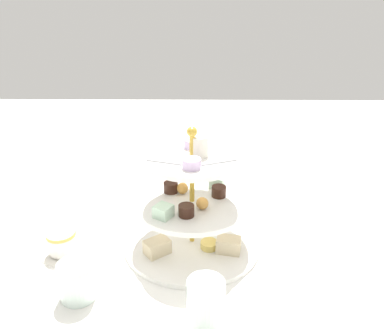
{
  "coord_description": "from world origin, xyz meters",
  "views": [
    {
      "loc": [
        0.01,
        -0.7,
        0.49
      ],
      "look_at": [
        0.0,
        0.0,
        0.18
      ],
      "focal_mm": 37.05,
      "sensor_mm": 36.0,
      "label": 1
    }
  ],
  "objects_px": {
    "water_glass_tall_right": "(212,171)",
    "teacup_with_saucer": "(62,243)",
    "butter_knife_left": "(336,246)",
    "water_glass_mid_back": "(206,305)",
    "water_glass_short_left": "(77,280)",
    "tiered_serving_stand": "(192,212)",
    "butter_knife_right": "(100,200)"
  },
  "relations": [
    {
      "from": "tiered_serving_stand",
      "to": "butter_knife_right",
      "type": "bearing_deg",
      "value": 141.95
    },
    {
      "from": "butter_knife_right",
      "to": "water_glass_mid_back",
      "type": "distance_m",
      "value": 0.49
    },
    {
      "from": "water_glass_short_left",
      "to": "water_glass_mid_back",
      "type": "relative_size",
      "value": 0.76
    },
    {
      "from": "tiered_serving_stand",
      "to": "water_glass_mid_back",
      "type": "relative_size",
      "value": 3.16
    },
    {
      "from": "water_glass_short_left",
      "to": "teacup_with_saucer",
      "type": "xyz_separation_m",
      "value": [
        -0.07,
        0.12,
        -0.01
      ]
    },
    {
      "from": "butter_knife_right",
      "to": "teacup_with_saucer",
      "type": "bearing_deg",
      "value": 40.21
    },
    {
      "from": "tiered_serving_stand",
      "to": "water_glass_tall_right",
      "type": "distance_m",
      "value": 0.25
    },
    {
      "from": "water_glass_tall_right",
      "to": "water_glass_short_left",
      "type": "xyz_separation_m",
      "value": [
        -0.25,
        -0.41,
        -0.02
      ]
    },
    {
      "from": "water_glass_short_left",
      "to": "water_glass_mid_back",
      "type": "height_order",
      "value": "water_glass_mid_back"
    },
    {
      "from": "tiered_serving_stand",
      "to": "butter_knife_right",
      "type": "distance_m",
      "value": 0.31
    },
    {
      "from": "water_glass_short_left",
      "to": "butter_knife_right",
      "type": "bearing_deg",
      "value": 96.8
    },
    {
      "from": "tiered_serving_stand",
      "to": "teacup_with_saucer",
      "type": "xyz_separation_m",
      "value": [
        -0.26,
        -0.04,
        -0.06
      ]
    },
    {
      "from": "tiered_serving_stand",
      "to": "water_glass_short_left",
      "type": "distance_m",
      "value": 0.26
    },
    {
      "from": "water_glass_tall_right",
      "to": "teacup_with_saucer",
      "type": "xyz_separation_m",
      "value": [
        -0.31,
        -0.28,
        -0.03
      ]
    },
    {
      "from": "water_glass_short_left",
      "to": "butter_knife_left",
      "type": "relative_size",
      "value": 0.41
    },
    {
      "from": "butter_knife_left",
      "to": "water_glass_mid_back",
      "type": "xyz_separation_m",
      "value": [
        -0.28,
        -0.22,
        0.04
      ]
    },
    {
      "from": "tiered_serving_stand",
      "to": "water_glass_mid_back",
      "type": "xyz_separation_m",
      "value": [
        0.02,
        -0.23,
        -0.03
      ]
    },
    {
      "from": "teacup_with_saucer",
      "to": "butter_knife_left",
      "type": "distance_m",
      "value": 0.57
    },
    {
      "from": "water_glass_tall_right",
      "to": "teacup_with_saucer",
      "type": "height_order",
      "value": "water_glass_tall_right"
    },
    {
      "from": "teacup_with_saucer",
      "to": "water_glass_short_left",
      "type": "bearing_deg",
      "value": -61.74
    },
    {
      "from": "butter_knife_left",
      "to": "butter_knife_right",
      "type": "relative_size",
      "value": 1.0
    },
    {
      "from": "water_glass_tall_right",
      "to": "teacup_with_saucer",
      "type": "distance_m",
      "value": 0.42
    },
    {
      "from": "water_glass_tall_right",
      "to": "water_glass_mid_back",
      "type": "distance_m",
      "value": 0.47
    },
    {
      "from": "water_glass_tall_right",
      "to": "butter_knife_left",
      "type": "height_order",
      "value": "water_glass_tall_right"
    },
    {
      "from": "water_glass_mid_back",
      "to": "butter_knife_left",
      "type": "bearing_deg",
      "value": 38.16
    },
    {
      "from": "butter_knife_left",
      "to": "water_glass_mid_back",
      "type": "distance_m",
      "value": 0.36
    },
    {
      "from": "tiered_serving_stand",
      "to": "butter_knife_left",
      "type": "relative_size",
      "value": 1.68
    },
    {
      "from": "tiered_serving_stand",
      "to": "butter_knife_left",
      "type": "bearing_deg",
      "value": -1.34
    },
    {
      "from": "tiered_serving_stand",
      "to": "water_glass_tall_right",
      "type": "relative_size",
      "value": 2.55
    },
    {
      "from": "water_glass_mid_back",
      "to": "butter_knife_right",
      "type": "bearing_deg",
      "value": 122.41
    },
    {
      "from": "water_glass_short_left",
      "to": "butter_knife_left",
      "type": "height_order",
      "value": "water_glass_short_left"
    },
    {
      "from": "tiered_serving_stand",
      "to": "butter_knife_left",
      "type": "xyz_separation_m",
      "value": [
        0.3,
        -0.01,
        -0.08
      ]
    }
  ]
}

